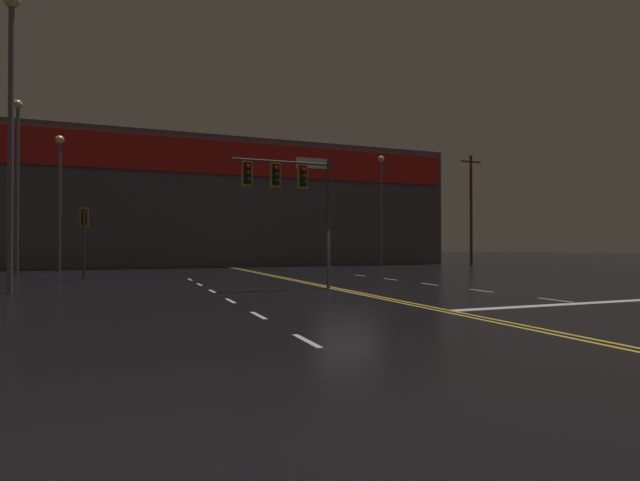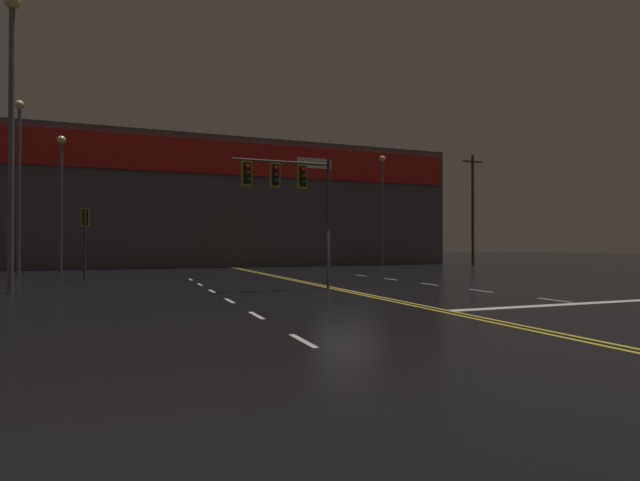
% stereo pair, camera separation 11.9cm
% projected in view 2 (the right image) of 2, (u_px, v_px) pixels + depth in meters
% --- Properties ---
extents(ground_plane, '(200.00, 200.00, 0.00)m').
position_uv_depth(ground_plane, '(347.00, 291.00, 19.39)').
color(ground_plane, black).
extents(road_markings, '(14.64, 60.00, 0.01)m').
position_uv_depth(road_markings, '(383.00, 293.00, 18.60)').
color(road_markings, gold).
rests_on(road_markings, ground).
extents(traffic_signal_median, '(4.10, 0.36, 5.39)m').
position_uv_depth(traffic_signal_median, '(288.00, 185.00, 20.13)').
color(traffic_signal_median, '#38383D').
rests_on(traffic_signal_median, ground).
extents(traffic_signal_corner_northwest, '(0.42, 0.36, 3.76)m').
position_uv_depth(traffic_signal_corner_northwest, '(85.00, 227.00, 26.00)').
color(traffic_signal_corner_northwest, '#38383D').
rests_on(traffic_signal_corner_northwest, ground).
extents(streetlight_near_left, '(0.56, 0.56, 9.60)m').
position_uv_depth(streetlight_near_left, '(382.00, 196.00, 43.21)').
color(streetlight_near_left, '#59595E').
rests_on(streetlight_near_left, ground).
extents(streetlight_near_right, '(0.56, 0.56, 11.20)m').
position_uv_depth(streetlight_near_right, '(11.00, 106.00, 18.60)').
color(streetlight_near_right, '#59595E').
rests_on(streetlight_near_right, ground).
extents(streetlight_median_approach, '(0.56, 0.56, 10.66)m').
position_uv_depth(streetlight_median_approach, '(19.00, 165.00, 30.35)').
color(streetlight_median_approach, '#59595E').
rests_on(streetlight_median_approach, ground).
extents(streetlight_far_left, '(0.56, 0.56, 9.12)m').
position_uv_depth(streetlight_far_left, '(61.00, 185.00, 33.20)').
color(streetlight_far_left, '#59595E').
rests_on(streetlight_far_left, ground).
extents(building_backdrop, '(41.55, 10.23, 10.96)m').
position_uv_depth(building_backdrop, '(221.00, 205.00, 46.03)').
color(building_backdrop, '#4C4C51').
rests_on(building_backdrop, ground).
extents(utility_pole_row, '(44.99, 0.26, 10.25)m').
position_uv_depth(utility_pole_row, '(257.00, 203.00, 39.14)').
color(utility_pole_row, '#4C3828').
rests_on(utility_pole_row, ground).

